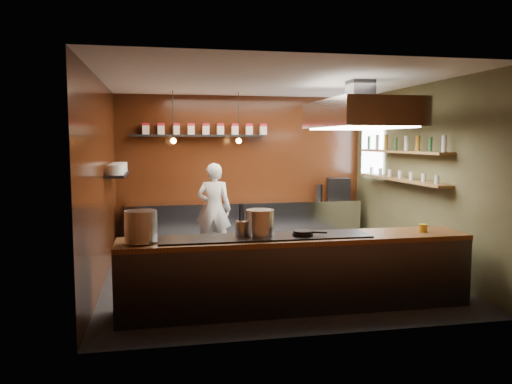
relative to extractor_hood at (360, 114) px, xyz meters
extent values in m
plane|color=black|center=(-1.30, 0.40, -2.51)|extent=(5.00, 5.00, 0.00)
plane|color=#341709|center=(-1.30, 2.90, -1.01)|extent=(5.00, 0.00, 5.00)
plane|color=#341709|center=(-3.80, 0.40, -1.01)|extent=(0.00, 5.00, 5.00)
plane|color=#424225|center=(1.20, 0.40, -1.01)|extent=(0.00, 5.00, 5.00)
plane|color=silver|center=(-1.30, 0.40, 0.49)|extent=(5.00, 5.00, 0.00)
plane|color=white|center=(1.15, 2.10, -0.61)|extent=(0.00, 1.00, 1.00)
cube|color=silver|center=(-1.30, 2.57, -2.06)|extent=(4.60, 0.65, 0.90)
cube|color=#38383D|center=(-1.30, -1.20, -2.08)|extent=(4.40, 0.70, 0.86)
cube|color=brown|center=(-1.30, -1.20, -1.62)|extent=(4.40, 0.72, 0.06)
cube|color=black|center=(-1.70, -1.20, -1.58)|extent=(2.60, 0.55, 0.02)
cube|color=black|center=(-2.20, 2.76, -0.31)|extent=(2.60, 0.26, 0.04)
cube|color=black|center=(-3.64, 1.40, -0.96)|extent=(0.30, 1.40, 0.04)
cube|color=olive|center=(1.04, 0.70, -0.59)|extent=(0.26, 2.80, 0.04)
cube|color=olive|center=(1.04, 0.70, -1.06)|extent=(0.26, 2.80, 0.04)
cube|color=#38383D|center=(0.00, 0.00, 0.34)|extent=(0.35, 0.35, 0.30)
cube|color=silver|center=(0.00, 0.00, -0.01)|extent=(1.20, 2.00, 0.40)
cube|color=white|center=(0.00, 0.00, -0.22)|extent=(1.00, 1.80, 0.02)
cylinder|color=black|center=(-2.70, 2.10, 0.04)|extent=(0.01, 0.01, 0.90)
sphere|color=orange|center=(-2.70, 2.10, -0.41)|extent=(0.10, 0.10, 0.10)
cylinder|color=black|center=(-1.50, 2.10, 0.04)|extent=(0.01, 0.01, 0.90)
sphere|color=orange|center=(-1.50, 2.10, -0.41)|extent=(0.10, 0.10, 0.10)
cube|color=beige|center=(-3.20, 2.76, -0.20)|extent=(0.13, 0.13, 0.17)
cube|color=#AC1524|center=(-3.20, 2.76, -0.09)|extent=(0.13, 0.13, 0.05)
cube|color=beige|center=(-2.91, 2.76, -0.20)|extent=(0.13, 0.13, 0.17)
cube|color=#AC1524|center=(-2.91, 2.76, -0.09)|extent=(0.13, 0.13, 0.05)
cube|color=beige|center=(-2.62, 2.76, -0.20)|extent=(0.13, 0.13, 0.17)
cube|color=#AC1524|center=(-2.62, 2.76, -0.09)|extent=(0.14, 0.13, 0.05)
cube|color=beige|center=(-2.34, 2.76, -0.20)|extent=(0.13, 0.13, 0.17)
cube|color=#AC1524|center=(-2.34, 2.76, -0.09)|extent=(0.13, 0.13, 0.05)
cube|color=beige|center=(-2.05, 2.76, -0.20)|extent=(0.13, 0.13, 0.17)
cube|color=#AC1524|center=(-2.05, 2.76, -0.09)|extent=(0.14, 0.13, 0.05)
cube|color=beige|center=(-1.76, 2.76, -0.20)|extent=(0.13, 0.13, 0.17)
cube|color=#AC1524|center=(-1.76, 2.76, -0.09)|extent=(0.14, 0.13, 0.05)
cube|color=beige|center=(-1.48, 2.76, -0.20)|extent=(0.13, 0.13, 0.17)
cube|color=#AC1524|center=(-1.48, 2.76, -0.09)|extent=(0.14, 0.13, 0.05)
cube|color=beige|center=(-1.19, 2.76, -0.20)|extent=(0.13, 0.13, 0.17)
cube|color=#AC1524|center=(-1.19, 2.76, -0.09)|extent=(0.14, 0.13, 0.05)
cube|color=beige|center=(-0.90, 2.76, -0.20)|extent=(0.13, 0.13, 0.17)
cube|color=#AC1524|center=(-0.90, 2.76, -0.09)|extent=(0.14, 0.13, 0.05)
cylinder|color=silver|center=(-3.64, 0.95, -0.86)|extent=(0.26, 0.26, 0.16)
cylinder|color=silver|center=(-3.64, 1.40, -0.86)|extent=(0.26, 0.26, 0.16)
cylinder|color=silver|center=(-3.64, 1.85, -0.86)|extent=(0.26, 0.26, 0.16)
cylinder|color=silver|center=(1.04, -0.60, -0.45)|extent=(0.06, 0.06, 0.24)
cylinder|color=#2D5933|center=(1.04, -0.23, -0.45)|extent=(0.06, 0.06, 0.24)
cylinder|color=#8C601E|center=(1.04, 0.14, -0.45)|extent=(0.06, 0.06, 0.24)
cylinder|color=silver|center=(1.04, 0.51, -0.45)|extent=(0.06, 0.06, 0.24)
cylinder|color=#2D5933|center=(1.04, 0.89, -0.45)|extent=(0.06, 0.06, 0.24)
cylinder|color=#8C601E|center=(1.04, 1.26, -0.45)|extent=(0.06, 0.06, 0.24)
cylinder|color=silver|center=(1.04, 1.63, -0.45)|extent=(0.06, 0.06, 0.24)
cylinder|color=#2D5933|center=(1.04, 2.00, -0.45)|extent=(0.06, 0.06, 0.24)
cylinder|color=silver|center=(1.04, -0.45, -0.97)|extent=(0.07, 0.07, 0.13)
cylinder|color=silver|center=(1.04, -0.07, -0.97)|extent=(0.07, 0.07, 0.13)
cylinder|color=silver|center=(1.04, 0.32, -0.97)|extent=(0.07, 0.07, 0.13)
cylinder|color=silver|center=(1.04, 0.70, -0.97)|extent=(0.07, 0.07, 0.13)
cylinder|color=silver|center=(1.04, 1.08, -0.97)|extent=(0.07, 0.07, 0.13)
cylinder|color=silver|center=(1.04, 1.47, -0.97)|extent=(0.07, 0.07, 0.13)
cylinder|color=silver|center=(1.04, 1.85, -0.97)|extent=(0.07, 0.07, 0.13)
cylinder|color=silver|center=(-3.19, -1.27, -1.38)|extent=(0.39, 0.39, 0.36)
cylinder|color=silver|center=(-1.76, -1.17, -1.40)|extent=(0.43, 0.43, 0.32)
cylinder|color=silver|center=(-1.99, -1.12, -1.48)|extent=(0.14, 0.14, 0.18)
cylinder|color=black|center=(-1.24, -1.27, -1.55)|extent=(0.25, 0.25, 0.03)
cylinder|color=black|center=(-1.24, -1.27, -1.52)|extent=(0.24, 0.24, 0.03)
cylinder|color=black|center=(-1.05, -1.35, -1.52)|extent=(0.18, 0.09, 0.02)
cylinder|color=gold|center=(0.39, -1.23, -1.53)|extent=(0.14, 0.14, 0.10)
cube|color=black|center=(0.62, 2.52, -1.38)|extent=(0.53, 0.52, 0.44)
imported|color=white|center=(-1.99, 1.94, -1.65)|extent=(0.70, 0.55, 1.70)
camera|label=1|loc=(-2.97, -7.10, -0.40)|focal=35.00mm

